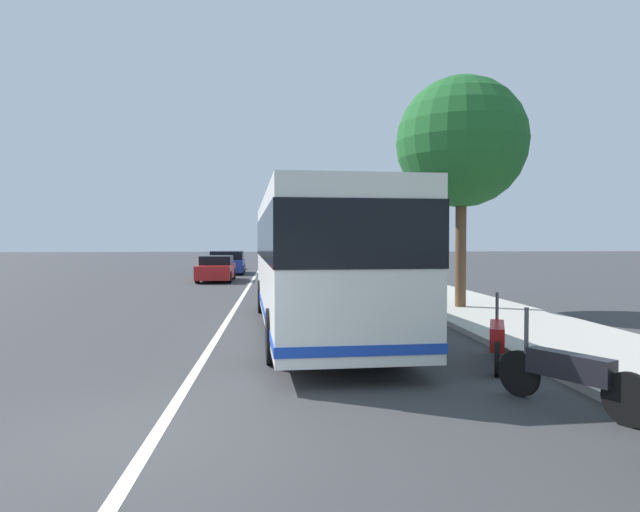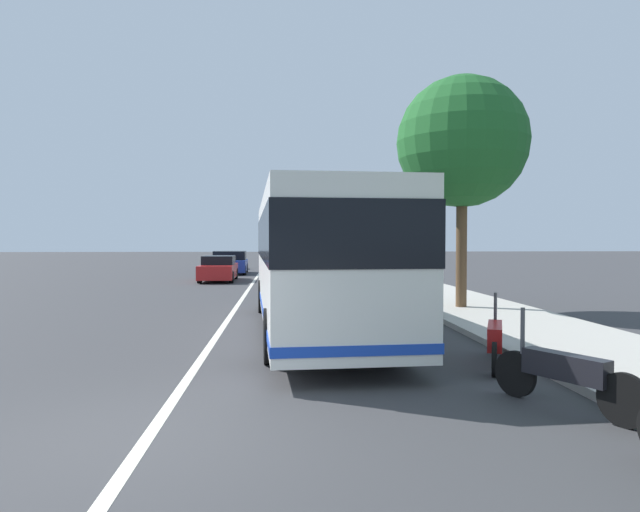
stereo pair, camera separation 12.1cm
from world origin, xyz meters
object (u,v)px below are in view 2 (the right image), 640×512
at_px(coach_bus, 314,255).
at_px(motorcycle_far_end, 564,374).
at_px(car_behind_bus, 219,269).
at_px(car_ahead_same_lane, 224,260).
at_px(car_side_street, 233,263).
at_px(motorcycle_by_tree, 495,339).
at_px(utility_pole, 462,199).
at_px(roadside_tree_mid_block, 462,143).

distance_m(coach_bus, motorcycle_far_end, 7.35).
bearing_deg(car_behind_bus, car_ahead_same_lane, -175.77).
bearing_deg(car_side_street, car_ahead_same_lane, -169.80).
relative_size(motorcycle_by_tree, utility_pole, 0.29).
bearing_deg(motorcycle_by_tree, car_ahead_same_lane, 35.86).
relative_size(roadside_tree_mid_block, utility_pole, 1.04).
distance_m(car_ahead_same_lane, roadside_tree_mid_block, 29.22).
relative_size(motorcycle_by_tree, roadside_tree_mid_block, 0.28).
xyz_separation_m(motorcycle_far_end, car_side_street, (30.63, 6.92, 0.26)).
height_order(roadside_tree_mid_block, utility_pole, roadside_tree_mid_block).
distance_m(car_behind_bus, roadside_tree_mid_block, 17.14).
xyz_separation_m(motorcycle_far_end, roadside_tree_mid_block, (10.04, -1.99, 4.81)).
distance_m(car_ahead_same_lane, utility_pole, 28.96).
distance_m(car_ahead_same_lane, car_behind_bus, 13.27).
xyz_separation_m(coach_bus, motorcycle_by_tree, (-4.04, -2.96, -1.39)).
height_order(coach_bus, car_ahead_same_lane, coach_bus).
distance_m(motorcycle_far_end, motorcycle_by_tree, 2.59).
bearing_deg(motorcycle_by_tree, motorcycle_far_end, -160.19).
relative_size(motorcycle_far_end, roadside_tree_mid_block, 0.27).
bearing_deg(motorcycle_far_end, car_behind_bus, -11.97).
height_order(coach_bus, roadside_tree_mid_block, roadside_tree_mid_block).
bearing_deg(car_behind_bus, coach_bus, 13.45).
height_order(motorcycle_by_tree, car_side_street, car_side_street).
bearing_deg(car_ahead_same_lane, motorcycle_far_end, 8.77).
relative_size(coach_bus, car_ahead_same_lane, 2.38).
distance_m(motorcycle_far_end, utility_pole, 10.72).
bearing_deg(motorcycle_by_tree, coach_bus, 58.44).
bearing_deg(car_side_street, motorcycle_by_tree, 12.67).
bearing_deg(motorcycle_by_tree, car_side_street, 36.31).
relative_size(car_side_street, roadside_tree_mid_block, 0.64).
distance_m(coach_bus, car_behind_bus, 17.73).
bearing_deg(utility_pole, roadside_tree_mid_block, 165.60).
bearing_deg(coach_bus, motorcycle_by_tree, -146.95).
bearing_deg(car_side_street, motorcycle_far_end, 11.33).
bearing_deg(motorcycle_far_end, car_side_street, -15.91).
bearing_deg(roadside_tree_mid_block, car_side_street, 23.40).
xyz_separation_m(motorcycle_by_tree, car_ahead_same_lane, (34.43, 8.34, 0.22)).
xyz_separation_m(coach_bus, utility_pole, (3.45, -4.85, 1.69)).
bearing_deg(roadside_tree_mid_block, motorcycle_far_end, 168.77).
bearing_deg(car_behind_bus, roadside_tree_mid_block, 32.99).
relative_size(coach_bus, roadside_tree_mid_block, 1.54).
xyz_separation_m(coach_bus, car_side_street, (24.00, 4.07, -1.12)).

